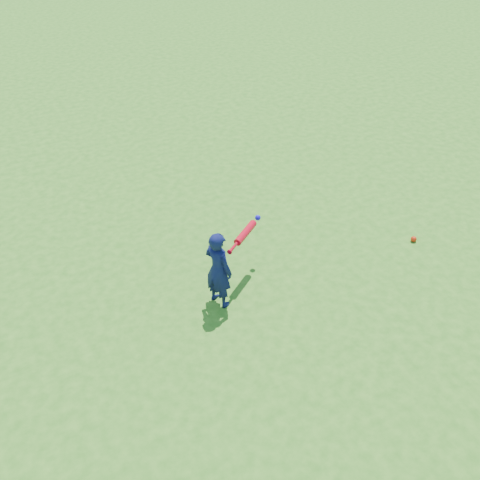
{
  "coord_description": "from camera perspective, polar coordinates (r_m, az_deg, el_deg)",
  "views": [
    {
      "loc": [
        -1.12,
        -3.3,
        4.1
      ],
      "look_at": [
        1.02,
        0.82,
        0.51
      ],
      "focal_mm": 40.0,
      "sensor_mm": 36.0,
      "label": 1
    }
  ],
  "objects": [
    {
      "name": "ground",
      "position": [
        5.38,
        -5.73,
        -12.16
      ],
      "size": [
        80.0,
        80.0,
        0.0
      ],
      "primitive_type": "plane",
      "color": "#33751C",
      "rests_on": "ground"
    },
    {
      "name": "child",
      "position": [
        5.56,
        -2.32,
        -3.15
      ],
      "size": [
        0.33,
        0.4,
        0.93
      ],
      "primitive_type": "imported",
      "rotation": [
        0.0,
        0.0,
        1.95
      ],
      "color": "#0F1447",
      "rests_on": "ground"
    },
    {
      "name": "ground_ball_red",
      "position": [
        7.0,
        18.04,
        0.1
      ],
      "size": [
        0.07,
        0.07,
        0.07
      ],
      "primitive_type": "sphere",
      "color": "red",
      "rests_on": "ground"
    },
    {
      "name": "bat_swing",
      "position": [
        5.85,
        0.7,
        0.93
      ],
      "size": [
        0.62,
        0.46,
        0.08
      ],
      "rotation": [
        0.0,
        0.0,
        0.62
      ],
      "color": "red",
      "rests_on": "ground"
    }
  ]
}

